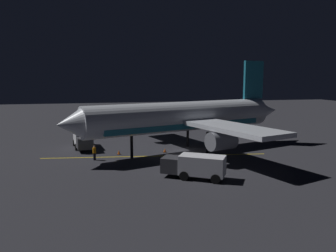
{
  "coord_description": "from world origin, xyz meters",
  "views": [
    {
      "loc": [
        -41.21,
        11.33,
        9.69
      ],
      "look_at": [
        0.0,
        2.0,
        3.5
      ],
      "focal_mm": 35.13,
      "sensor_mm": 36.0,
      "label": 1
    }
  ],
  "objects_px": {
    "ground_crew_worker": "(94,153)",
    "traffic_cone_near_right": "(165,150)",
    "catering_truck": "(196,166)",
    "traffic_cone_near_left": "(119,152)",
    "airliner": "(187,118)",
    "baggage_truck": "(83,139)"
  },
  "relations": [
    {
      "from": "traffic_cone_near_left",
      "to": "traffic_cone_near_right",
      "type": "xyz_separation_m",
      "value": [
        -0.1,
        -6.0,
        0.0
      ]
    },
    {
      "from": "catering_truck",
      "to": "ground_crew_worker",
      "type": "bearing_deg",
      "value": 44.98
    },
    {
      "from": "airliner",
      "to": "catering_truck",
      "type": "distance_m",
      "value": 12.54
    },
    {
      "from": "catering_truck",
      "to": "traffic_cone_near_left",
      "type": "bearing_deg",
      "value": 28.7
    },
    {
      "from": "catering_truck",
      "to": "traffic_cone_near_left",
      "type": "distance_m",
      "value": 13.6
    },
    {
      "from": "airliner",
      "to": "traffic_cone_near_left",
      "type": "distance_m",
      "value": 9.92
    },
    {
      "from": "airliner",
      "to": "ground_crew_worker",
      "type": "xyz_separation_m",
      "value": [
        -2.27,
        12.0,
        -3.64
      ]
    },
    {
      "from": "catering_truck",
      "to": "ground_crew_worker",
      "type": "distance_m",
      "value": 13.54
    },
    {
      "from": "baggage_truck",
      "to": "traffic_cone_near_left",
      "type": "xyz_separation_m",
      "value": [
        -4.83,
        -4.58,
        -1.01
      ]
    },
    {
      "from": "traffic_cone_near_left",
      "to": "traffic_cone_near_right",
      "type": "relative_size",
      "value": 1.0
    },
    {
      "from": "airliner",
      "to": "catering_truck",
      "type": "bearing_deg",
      "value": 168.39
    },
    {
      "from": "baggage_truck",
      "to": "catering_truck",
      "type": "height_order",
      "value": "baggage_truck"
    },
    {
      "from": "ground_crew_worker",
      "to": "traffic_cone_near_left",
      "type": "distance_m",
      "value": 3.89
    },
    {
      "from": "ground_crew_worker",
      "to": "traffic_cone_near_left",
      "type": "relative_size",
      "value": 3.16
    },
    {
      "from": "baggage_truck",
      "to": "ground_crew_worker",
      "type": "relative_size",
      "value": 3.82
    },
    {
      "from": "baggage_truck",
      "to": "traffic_cone_near_right",
      "type": "bearing_deg",
      "value": -114.99
    },
    {
      "from": "catering_truck",
      "to": "ground_crew_worker",
      "type": "height_order",
      "value": "catering_truck"
    },
    {
      "from": "ground_crew_worker",
      "to": "traffic_cone_near_right",
      "type": "relative_size",
      "value": 3.16
    },
    {
      "from": "airliner",
      "to": "ground_crew_worker",
      "type": "height_order",
      "value": "airliner"
    },
    {
      "from": "baggage_truck",
      "to": "ground_crew_worker",
      "type": "bearing_deg",
      "value": -167.99
    },
    {
      "from": "ground_crew_worker",
      "to": "traffic_cone_near_right",
      "type": "bearing_deg",
      "value": -76.2
    },
    {
      "from": "airliner",
      "to": "baggage_truck",
      "type": "xyz_separation_m",
      "value": [
        4.88,
        13.52,
        -3.26
      ]
    }
  ]
}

